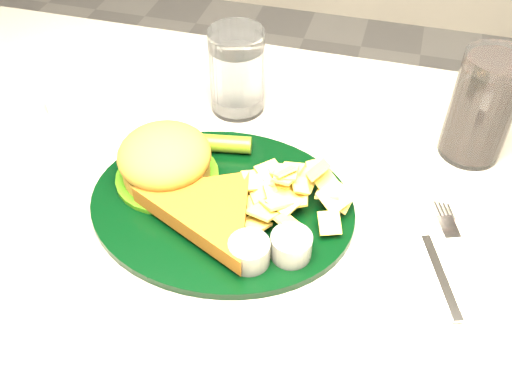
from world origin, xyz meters
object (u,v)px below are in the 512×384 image
Objects in this scene: cola_glass at (482,107)px; water_glass at (237,71)px; dinner_plate at (221,186)px; fork_napkin at (441,270)px; table at (243,363)px.

water_glass is at bearing 177.63° from cola_glass.
fork_napkin is at bearing -6.49° from dinner_plate.
cola_glass is 0.24m from fork_napkin.
table is 0.45m from fork_napkin.
water_glass is at bearing 121.99° from fork_napkin.
cola_glass is at bearing 35.69° from table.
fork_napkin is at bearing -96.74° from cola_glass.
cola_glass is at bearing 33.50° from dinner_plate.
table is 7.95× the size of cola_glass.
water_glass is at bearing 107.11° from table.
water_glass is 0.40m from fork_napkin.
dinner_plate is (-0.02, 0.00, 0.41)m from table.
dinner_plate reaches higher than table.
dinner_plate is at bearing -78.52° from water_glass.
fork_napkin is (-0.03, -0.23, -0.07)m from cola_glass.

